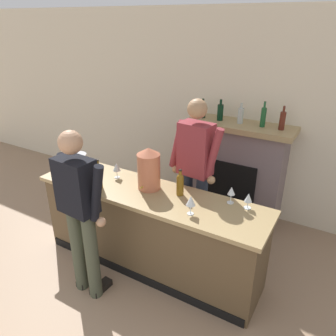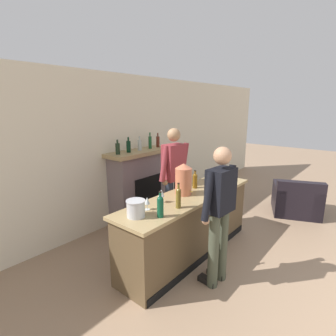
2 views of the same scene
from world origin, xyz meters
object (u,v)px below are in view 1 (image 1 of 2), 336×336
(copper_dispenser, at_px, (149,168))
(wine_glass_mid_counter, at_px, (117,167))
(wine_glass_front_left, at_px, (248,198))
(wine_bottle_port_short, at_px, (99,176))
(wine_bottle_merlot_tall, at_px, (180,184))
(person_bartender, at_px, (195,172))
(wine_glass_front_right, at_px, (95,164))
(ice_bucket_steel, at_px, (78,162))
(wine_bottle_riesling_slim, at_px, (74,169))
(person_customer, at_px, (80,211))
(fireplace_stone, at_px, (236,171))
(wine_glass_by_dispenser, at_px, (191,201))
(wine_glass_back_row, at_px, (231,191))

(copper_dispenser, bearing_deg, wine_glass_mid_counter, 176.68)
(wine_glass_front_left, bearing_deg, wine_bottle_port_short, -165.20)
(wine_bottle_merlot_tall, relative_size, wine_bottle_port_short, 0.87)
(person_bartender, distance_m, wine_glass_front_right, 1.16)
(copper_dispenser, bearing_deg, ice_bucket_steel, -177.38)
(wine_bottle_riesling_slim, bearing_deg, person_customer, -41.75)
(fireplace_stone, relative_size, wine_glass_mid_counter, 9.30)
(wine_glass_mid_counter, bearing_deg, person_bartender, 27.58)
(person_bartender, bearing_deg, wine_bottle_merlot_tall, -85.84)
(person_bartender, distance_m, wine_glass_by_dispenser, 0.72)
(wine_glass_mid_counter, bearing_deg, wine_glass_back_row, 5.17)
(person_bartender, xyz_separation_m, wine_glass_front_right, (-1.07, -0.43, 0.02))
(ice_bucket_steel, xyz_separation_m, wine_bottle_port_short, (0.52, -0.22, 0.04))
(copper_dispenser, relative_size, wine_glass_by_dispenser, 2.46)
(person_customer, bearing_deg, wine_glass_front_right, 122.51)
(person_customer, distance_m, wine_glass_by_dispenser, 1.03)
(wine_bottle_merlot_tall, distance_m, wine_glass_back_row, 0.52)
(wine_glass_by_dispenser, bearing_deg, wine_bottle_riesling_slim, -178.53)
(wine_glass_front_left, height_order, wine_glass_by_dispenser, wine_glass_by_dispenser)
(fireplace_stone, xyz_separation_m, wine_glass_by_dispenser, (0.12, -1.63, 0.38))
(person_customer, height_order, ice_bucket_steel, person_customer)
(wine_glass_front_left, bearing_deg, person_bartender, 157.09)
(wine_bottle_merlot_tall, bearing_deg, wine_glass_by_dispenser, -46.36)
(person_customer, xyz_separation_m, wine_bottle_merlot_tall, (0.63, 0.78, 0.10))
(wine_bottle_riesling_slim, relative_size, wine_glass_front_left, 1.97)
(person_bartender, distance_m, wine_glass_front_left, 0.77)
(copper_dispenser, bearing_deg, wine_bottle_riesling_slim, -161.62)
(ice_bucket_steel, height_order, wine_bottle_port_short, wine_bottle_port_short)
(copper_dispenser, relative_size, wine_bottle_port_short, 1.41)
(wine_glass_back_row, distance_m, wine_glass_by_dispenser, 0.45)
(person_customer, bearing_deg, wine_glass_back_row, 37.98)
(fireplace_stone, relative_size, wine_bottle_riesling_slim, 5.42)
(wine_bottle_merlot_tall, relative_size, wine_glass_by_dispenser, 1.52)
(wine_glass_by_dispenser, height_order, wine_glass_front_right, wine_glass_by_dispenser)
(wine_bottle_port_short, relative_size, wine_glass_back_row, 1.85)
(copper_dispenser, relative_size, ice_bucket_steel, 2.03)
(copper_dispenser, bearing_deg, fireplace_stone, 70.63)
(wine_bottle_merlot_tall, bearing_deg, wine_bottle_riesling_slim, -165.29)
(wine_glass_back_row, bearing_deg, fireplace_stone, 106.33)
(ice_bucket_steel, bearing_deg, wine_glass_by_dispenser, -6.73)
(copper_dispenser, bearing_deg, person_bartender, 53.16)
(wine_glass_back_row, height_order, wine_glass_by_dispenser, wine_glass_by_dispenser)
(fireplace_stone, bearing_deg, person_customer, -109.81)
(ice_bucket_steel, relative_size, wine_glass_by_dispenser, 1.21)
(wine_bottle_merlot_tall, xyz_separation_m, wine_glass_by_dispenser, (0.26, -0.27, 0.01))
(wine_bottle_riesling_slim, bearing_deg, wine_glass_by_dispenser, 1.47)
(person_bartender, relative_size, ice_bucket_steel, 8.21)
(wine_bottle_port_short, xyz_separation_m, wine_glass_by_dispenser, (1.07, 0.03, -0.01))
(person_customer, relative_size, ice_bucket_steel, 7.74)
(person_bartender, relative_size, wine_bottle_port_short, 5.68)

